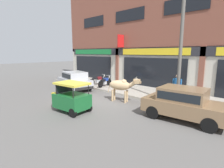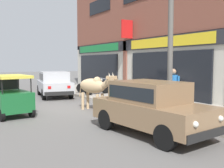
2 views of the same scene
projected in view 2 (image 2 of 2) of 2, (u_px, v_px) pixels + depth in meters
name	position (u px, v px, depth m)	size (l,w,h in m)	color
ground_plane	(62.00, 110.00, 10.92)	(90.00, 90.00, 0.00)	#605E5B
sidewalk	(139.00, 101.00, 12.98)	(19.00, 3.61, 0.16)	#A8A093
shop_building	(171.00, 5.00, 13.64)	(23.00, 1.40, 10.30)	brown
cow	(94.00, 86.00, 10.70)	(2.09, 0.96, 1.61)	tan
car_0	(54.00, 83.00, 15.05)	(3.79, 2.18, 1.46)	black
car_1	(151.00, 105.00, 7.24)	(3.72, 1.93, 1.46)	black
auto_rickshaw	(10.00, 98.00, 9.64)	(2.06, 1.37, 1.52)	black
motorcycle_0	(91.00, 86.00, 15.93)	(0.66, 1.79, 0.88)	black
motorcycle_1	(97.00, 88.00, 14.96)	(0.61, 1.79, 0.88)	black
pedestrian	(173.00, 86.00, 9.34)	(0.49, 0.32, 1.60)	#2D2D33
utility_pole	(171.00, 27.00, 8.77)	(0.18, 0.18, 6.04)	#595651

